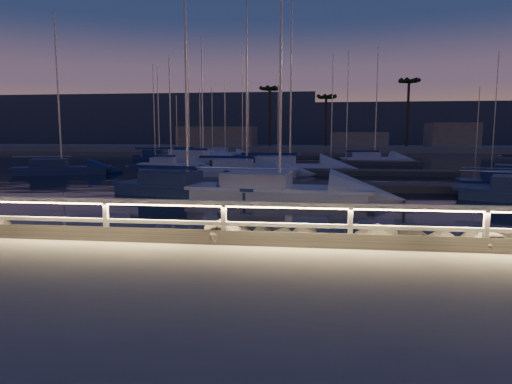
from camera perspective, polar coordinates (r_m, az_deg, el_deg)
ground at (r=10.96m, az=6.38°, el=-6.75°), size 400.00×400.00×0.00m
harbor_water at (r=42.00m, az=7.12°, el=2.33°), size 400.00×440.00×0.60m
guard_rail at (r=10.79m, az=6.07°, el=-2.76°), size 44.11×0.12×1.06m
floating_docks at (r=43.24m, az=7.14°, el=3.22°), size 22.00×36.00×0.40m
far_shore at (r=84.71m, az=7.19°, el=5.68°), size 160.00×14.00×5.20m
palm_left at (r=83.36m, az=1.74°, el=12.48°), size 3.00×3.00×11.20m
palm_center at (r=83.87m, az=8.76°, el=11.44°), size 3.00×3.00×9.70m
palm_right at (r=84.55m, az=18.57°, el=12.64°), size 3.00×3.00×12.20m
distant_hills at (r=146.04m, az=-1.45°, el=8.15°), size 230.00×37.50×18.00m
sailboat_a at (r=39.90m, az=-23.37°, el=2.70°), size 7.67×4.58×12.73m
sailboat_b at (r=24.62m, az=-8.96°, el=0.71°), size 8.45×4.15×13.88m
sailboat_c at (r=22.91m, az=2.36°, el=0.34°), size 9.49×3.76×15.68m
sailboat_e at (r=43.20m, az=-10.75°, el=3.41°), size 6.13×2.13×10.34m
sailboat_f at (r=35.33m, az=-1.52°, el=2.78°), size 8.35×2.95×14.00m
sailboat_g at (r=39.21m, az=3.90°, el=3.25°), size 9.45×3.10×15.88m
sailboat_i at (r=61.11m, az=-12.14°, el=4.52°), size 7.19×3.46×11.87m
sailboat_j at (r=52.99m, az=-6.85°, el=4.26°), size 8.58×3.90×14.13m
sailboat_k at (r=53.85m, az=14.40°, el=4.08°), size 7.89×3.98×12.89m
sailboat_m at (r=67.00m, az=-4.01°, el=4.88°), size 6.40×2.12×10.85m
sailboat_n at (r=57.26m, az=-8.54°, el=4.45°), size 8.64×4.53×14.19m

